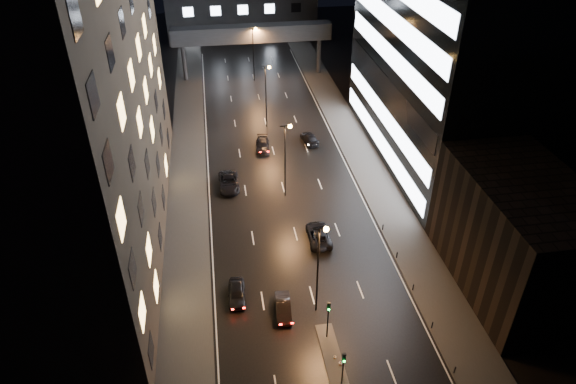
# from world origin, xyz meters

# --- Properties ---
(ground) EXTENTS (160.00, 160.00, 0.00)m
(ground) POSITION_xyz_m (0.00, 40.00, 0.00)
(ground) COLOR black
(ground) RESTS_ON ground
(sidewalk_left) EXTENTS (5.00, 110.00, 0.15)m
(sidewalk_left) POSITION_xyz_m (-12.50, 35.00, 0.07)
(sidewalk_left) COLOR #383533
(sidewalk_left) RESTS_ON ground
(sidewalk_right) EXTENTS (5.00, 110.00, 0.15)m
(sidewalk_right) POSITION_xyz_m (12.50, 35.00, 0.07)
(sidewalk_right) COLOR #383533
(sidewalk_right) RESTS_ON ground
(building_left) EXTENTS (15.00, 48.00, 40.00)m
(building_left) POSITION_xyz_m (-22.50, 24.00, 20.00)
(building_left) COLOR #2D2319
(building_left) RESTS_ON ground
(building_right_low) EXTENTS (10.00, 18.00, 12.00)m
(building_right_low) POSITION_xyz_m (20.00, 9.00, 6.00)
(building_right_low) COLOR black
(building_right_low) RESTS_ON ground
(skybridge) EXTENTS (30.00, 3.00, 10.00)m
(skybridge) POSITION_xyz_m (0.00, 70.00, 8.34)
(skybridge) COLOR #333335
(skybridge) RESTS_ON ground
(median_island) EXTENTS (1.60, 8.00, 0.15)m
(median_island) POSITION_xyz_m (0.30, 2.00, 0.07)
(median_island) COLOR #383533
(median_island) RESTS_ON ground
(traffic_signal_near) EXTENTS (0.28, 0.34, 4.40)m
(traffic_signal_near) POSITION_xyz_m (0.30, 4.49, 3.09)
(traffic_signal_near) COLOR black
(traffic_signal_near) RESTS_ON median_island
(traffic_signal_far) EXTENTS (0.28, 0.34, 4.40)m
(traffic_signal_far) POSITION_xyz_m (0.30, -1.01, 3.09)
(traffic_signal_far) COLOR black
(traffic_signal_far) RESTS_ON median_island
(bollard_row) EXTENTS (0.12, 25.12, 0.90)m
(bollard_row) POSITION_xyz_m (10.20, 6.50, 0.45)
(bollard_row) COLOR black
(bollard_row) RESTS_ON ground
(streetlight_near) EXTENTS (1.45, 0.50, 10.15)m
(streetlight_near) POSITION_xyz_m (0.16, 8.00, 6.50)
(streetlight_near) COLOR black
(streetlight_near) RESTS_ON ground
(streetlight_mid_a) EXTENTS (1.45, 0.50, 10.15)m
(streetlight_mid_a) POSITION_xyz_m (0.16, 28.00, 6.50)
(streetlight_mid_a) COLOR black
(streetlight_mid_a) RESTS_ON ground
(streetlight_mid_b) EXTENTS (1.45, 0.50, 10.15)m
(streetlight_mid_b) POSITION_xyz_m (0.16, 48.00, 6.50)
(streetlight_mid_b) COLOR black
(streetlight_mid_b) RESTS_ON ground
(streetlight_far) EXTENTS (1.45, 0.50, 10.15)m
(streetlight_far) POSITION_xyz_m (0.16, 68.00, 6.50)
(streetlight_far) COLOR black
(streetlight_far) RESTS_ON ground
(car_away_a) EXTENTS (1.87, 4.25, 1.42)m
(car_away_a) POSITION_xyz_m (-7.48, 10.74, 0.71)
(car_away_a) COLOR black
(car_away_a) RESTS_ON ground
(car_away_b) EXTENTS (1.71, 4.18, 1.35)m
(car_away_b) POSITION_xyz_m (-3.20, 8.17, 0.67)
(car_away_b) COLOR black
(car_away_b) RESTS_ON ground
(car_away_c) EXTENTS (2.61, 5.57, 1.54)m
(car_away_c) POSITION_xyz_m (-7.05, 31.11, 0.77)
(car_away_c) COLOR black
(car_away_c) RESTS_ON ground
(car_away_d) EXTENTS (2.47, 5.00, 1.40)m
(car_away_d) POSITION_xyz_m (-1.50, 40.65, 0.70)
(car_away_d) COLOR black
(car_away_d) RESTS_ON ground
(car_toward_a) EXTENTS (2.60, 5.39, 1.48)m
(car_toward_a) POSITION_xyz_m (2.44, 18.56, 0.74)
(car_toward_a) COLOR black
(car_toward_a) RESTS_ON ground
(car_toward_b) EXTENTS (2.47, 4.90, 1.36)m
(car_toward_b) POSITION_xyz_m (5.81, 41.73, 0.68)
(car_toward_b) COLOR black
(car_toward_b) RESTS_ON ground
(cone_a) EXTENTS (0.41, 0.41, 0.48)m
(cone_a) POSITION_xyz_m (0.49, 2.09, 0.24)
(cone_a) COLOR #D8660B
(cone_a) RESTS_ON ground
(cone_b) EXTENTS (0.48, 0.48, 0.50)m
(cone_b) POSITION_xyz_m (0.81, 1.35, 0.25)
(cone_b) COLOR orange
(cone_b) RESTS_ON ground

